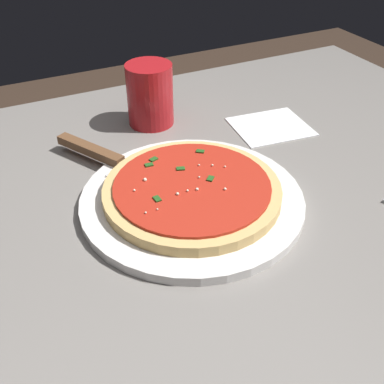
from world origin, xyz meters
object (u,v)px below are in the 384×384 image
Objects in this scene: serving_plate at (192,200)px; napkin_folded_right at (271,127)px; pizza at (192,190)px; cup_tall_drink at (150,95)px; pizza_server at (109,159)px.

serving_plate reaches higher than napkin_folded_right.
napkin_folded_right is (-0.22, -0.14, -0.02)m from pizza.
napkin_folded_right is (-0.18, 0.11, -0.05)m from cup_tall_drink.
pizza_server is at bearing -60.94° from serving_plate.
cup_tall_drink reaches higher than napkin_folded_right.
pizza_server is at bearing 0.43° from napkin_folded_right.
serving_plate is at bearing 119.06° from pizza_server.
cup_tall_drink is 0.22m from napkin_folded_right.
serving_plate is 0.02m from pizza.
pizza is 0.26m from napkin_folded_right.
napkin_folded_right is at bearing -148.44° from pizza.
serving_plate is 1.26× the size of pizza.
napkin_folded_right is at bearing -148.43° from serving_plate.
pizza is 2.26× the size of cup_tall_drink.
cup_tall_drink is (-0.04, -0.25, 0.05)m from serving_plate.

